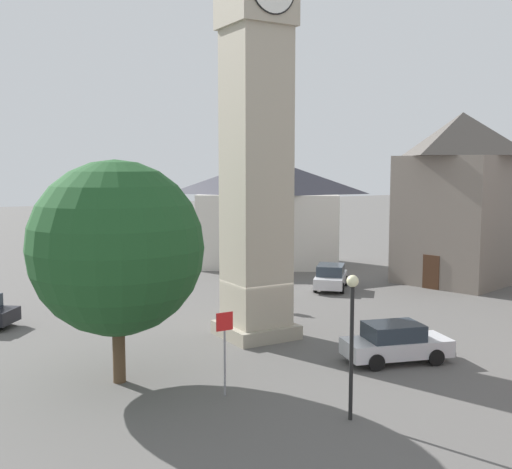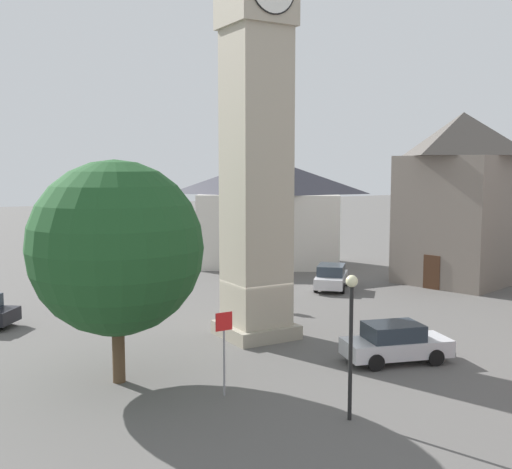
% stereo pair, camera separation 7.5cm
% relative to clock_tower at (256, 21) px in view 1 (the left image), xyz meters
% --- Properties ---
extents(ground_plane, '(200.00, 200.00, 0.00)m').
position_rel_clock_tower_xyz_m(ground_plane, '(-0.00, -0.00, -13.63)').
color(ground_plane, '#565451').
extents(clock_tower, '(3.63, 3.63, 23.23)m').
position_rel_clock_tower_xyz_m(clock_tower, '(0.00, 0.00, 0.00)').
color(clock_tower, gray).
rests_on(clock_tower, ground).
extents(car_blue_kerb, '(4.05, 4.17, 1.53)m').
position_rel_clock_tower_xyz_m(car_blue_kerb, '(-9.46, -6.95, -12.87)').
color(car_blue_kerb, silver).
rests_on(car_blue_kerb, ground).
extents(car_silver_kerb, '(4.44, 2.78, 1.53)m').
position_rel_clock_tower_xyz_m(car_silver_kerb, '(-2.77, 5.93, -12.87)').
color(car_silver_kerb, silver).
rests_on(car_silver_kerb, ground).
extents(pedestrian, '(0.55, 0.28, 1.69)m').
position_rel_clock_tower_xyz_m(pedestrian, '(-3.45, -3.65, -12.63)').
color(pedestrian, '#2D3351').
rests_on(pedestrian, ground).
extents(tree, '(6.04, 6.04, 7.78)m').
position_rel_clock_tower_xyz_m(tree, '(7.17, 2.70, -8.88)').
color(tree, brown).
rests_on(tree, ground).
extents(building_shop_left, '(12.43, 11.09, 8.11)m').
position_rel_clock_tower_xyz_m(building_shop_left, '(-11.05, -16.89, -9.49)').
color(building_shop_left, beige).
rests_on(building_shop_left, ground).
extents(building_terrace_right, '(8.60, 8.06, 10.96)m').
position_rel_clock_tower_xyz_m(building_terrace_right, '(-18.12, -4.69, -8.06)').
color(building_terrace_right, slate).
rests_on(building_terrace_right, ground).
extents(lamp_post, '(0.36, 0.36, 4.39)m').
position_rel_clock_tower_xyz_m(lamp_post, '(2.29, 9.42, -10.64)').
color(lamp_post, black).
rests_on(lamp_post, ground).
extents(road_sign, '(0.60, 0.07, 2.80)m').
position_rel_clock_tower_xyz_m(road_sign, '(4.60, 5.75, -11.73)').
color(road_sign, gray).
rests_on(road_sign, ground).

